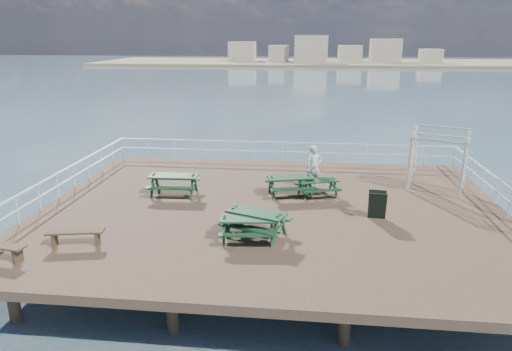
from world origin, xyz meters
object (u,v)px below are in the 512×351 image
Objects in this scene: flat_bench_far at (76,234)px; trellis_arbor at (438,163)px; picnic_table_d at (256,218)px; picnic_table_e at (248,224)px; picnic_table_c at (290,182)px; picnic_table_b at (318,184)px; flat_bench_near at (0,248)px; picnic_table_a at (174,180)px; person at (314,167)px.

trellis_arbor is (12.89, 6.85, 0.89)m from flat_bench_far.
picnic_table_d is 0.47m from picnic_table_e.
picnic_table_c is 4.32m from picnic_table_d.
picnic_table_b is 1.15× the size of flat_bench_near.
trellis_arbor is at bearing 32.45° from picnic_table_e.
picnic_table_e is 0.70× the size of trellis_arbor.
flat_bench_far is at bearing -154.89° from picnic_table_c.
trellis_arbor is (7.43, 5.86, 0.69)m from picnic_table_e.
picnic_table_c is (4.89, 0.47, -0.03)m from picnic_table_a.
picnic_table_b is 1.16m from picnic_table_c.
flat_bench_far is (1.80, 1.17, 0.02)m from flat_bench_near.
picnic_table_a is 0.92× the size of picnic_table_c.
picnic_table_c is 6.40m from trellis_arbor.
picnic_table_e reaches higher than flat_bench_far.
picnic_table_d is 1.32× the size of flat_bench_far.
picnic_table_a is at bearing 166.55° from picnic_table_b.
trellis_arbor reaches higher than picnic_table_d.
trellis_arbor is at bearing 16.61° from flat_bench_far.
picnic_table_b is 4.75m from picnic_table_d.
trellis_arbor is (6.24, 1.23, 0.68)m from picnic_table_c.
picnic_table_c is 10.84m from flat_bench_near.
picnic_table_e is 1.03× the size of person.
picnic_table_c is at bearing -144.65° from trellis_arbor.
person is (0.98, 1.04, 0.38)m from picnic_table_c.
person reaches higher than picnic_table_a.
trellis_arbor is at bearing 38.02° from flat_bench_near.
picnic_table_a is 5.57m from picnic_table_e.
flat_bench_near is at bearing -169.29° from picnic_table_e.
picnic_table_b is at bearing 44.76° from flat_bench_near.
picnic_table_c reaches higher than picnic_table_e.
picnic_table_d reaches higher than picnic_table_b.
flat_bench_far is 0.95× the size of person.
picnic_table_a is at bearing 125.85° from picnic_table_e.
picnic_table_d is at bearing 28.42° from flat_bench_near.
picnic_table_e is 1.16× the size of flat_bench_near.
flat_bench_far is (-6.65, -5.61, -0.21)m from picnic_table_c.
picnic_table_a reaches higher than flat_bench_near.
person is (9.43, 7.82, 0.61)m from flat_bench_near.
picnic_table_d is 1.22× the size of picnic_table_e.
picnic_table_a is 6.07m from person.
flat_bench_near is at bearing -156.31° from picnic_table_c.
picnic_table_c is 1.30× the size of flat_bench_near.
person is at bearing 63.18° from picnic_table_e.
picnic_table_b is 1.00× the size of picnic_table_e.
flat_bench_far reaches higher than flat_bench_near.
trellis_arbor reaches higher than person.
trellis_arbor is 5.27m from person.
person reaches higher than picnic_table_b.
picnic_table_a is 1.20× the size of flat_bench_near.
picnic_table_d is 5.61m from person.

